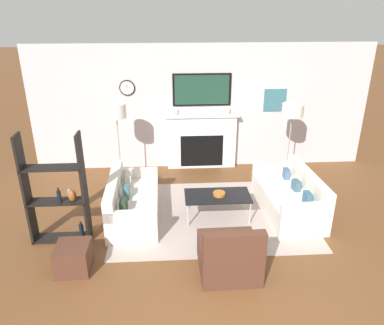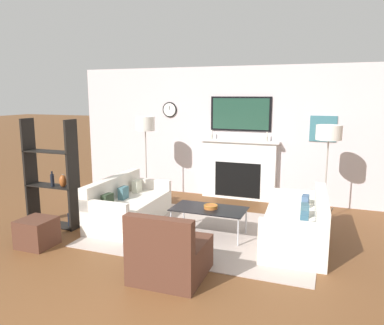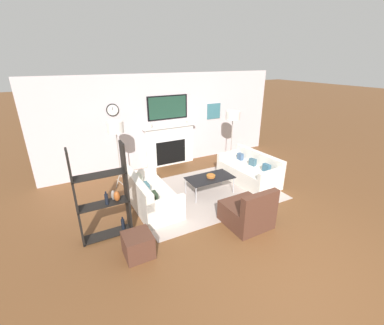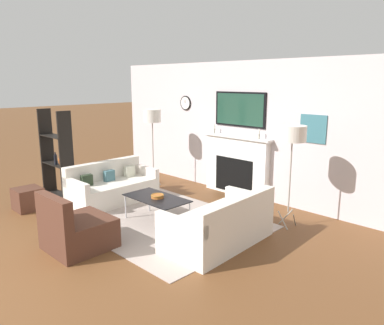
{
  "view_description": "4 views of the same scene",
  "coord_description": "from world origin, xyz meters",
  "px_view_note": "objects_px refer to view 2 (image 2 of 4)",
  "views": [
    {
      "loc": [
        -0.71,
        -2.85,
        3.47
      ],
      "look_at": [
        -0.31,
        3.35,
        0.79
      ],
      "focal_mm": 35.0,
      "sensor_mm": 36.0,
      "label": 1
    },
    {
      "loc": [
        1.78,
        -2.47,
        2.14
      ],
      "look_at": [
        -0.34,
        3.12,
        1.05
      ],
      "focal_mm": 35.0,
      "sensor_mm": 36.0,
      "label": 2
    },
    {
      "loc": [
        -2.9,
        -1.96,
        3.06
      ],
      "look_at": [
        -0.28,
        2.95,
        0.81
      ],
      "focal_mm": 24.0,
      "sensor_mm": 36.0,
      "label": 3
    },
    {
      "loc": [
        4.67,
        -1.0,
        2.31
      ],
      "look_at": [
        0.18,
        3.46,
        0.93
      ],
      "focal_mm": 35.0,
      "sensor_mm": 36.0,
      "label": 4
    }
  ],
  "objects_px": {
    "floor_lamp_left": "(145,125)",
    "ottoman": "(37,233)",
    "coffee_table": "(209,210)",
    "couch_right": "(298,227)",
    "couch_left": "(128,207)",
    "armchair": "(170,256)",
    "floor_lamp_right": "(329,134)",
    "decorative_bowl": "(211,207)",
    "shelf_unit": "(53,178)"
  },
  "relations": [
    {
      "from": "floor_lamp_left",
      "to": "ottoman",
      "type": "relative_size",
      "value": 3.74
    },
    {
      "from": "coffee_table",
      "to": "ottoman",
      "type": "relative_size",
      "value": 2.45
    },
    {
      "from": "couch_right",
      "to": "coffee_table",
      "type": "bearing_deg",
      "value": -175.67
    },
    {
      "from": "couch_left",
      "to": "coffee_table",
      "type": "bearing_deg",
      "value": -3.71
    },
    {
      "from": "armchair",
      "to": "floor_lamp_right",
      "type": "height_order",
      "value": "floor_lamp_right"
    },
    {
      "from": "floor_lamp_right",
      "to": "decorative_bowl",
      "type": "bearing_deg",
      "value": -138.98
    },
    {
      "from": "floor_lamp_right",
      "to": "ottoman",
      "type": "xyz_separation_m",
      "value": [
        -3.79,
        -2.64,
        -1.29
      ]
    },
    {
      "from": "couch_left",
      "to": "coffee_table",
      "type": "xyz_separation_m",
      "value": [
        1.48,
        -0.1,
        0.13
      ]
    },
    {
      "from": "armchair",
      "to": "ottoman",
      "type": "xyz_separation_m",
      "value": [
        -2.15,
        0.18,
        -0.07
      ]
    },
    {
      "from": "coffee_table",
      "to": "floor_lamp_right",
      "type": "height_order",
      "value": "floor_lamp_right"
    },
    {
      "from": "armchair",
      "to": "coffee_table",
      "type": "relative_size",
      "value": 0.76
    },
    {
      "from": "decorative_bowl",
      "to": "couch_left",
      "type": "bearing_deg",
      "value": 176.38
    },
    {
      "from": "floor_lamp_right",
      "to": "ottoman",
      "type": "distance_m",
      "value": 4.8
    },
    {
      "from": "floor_lamp_right",
      "to": "shelf_unit",
      "type": "height_order",
      "value": "shelf_unit"
    },
    {
      "from": "couch_left",
      "to": "floor_lamp_left",
      "type": "xyz_separation_m",
      "value": [
        -0.32,
        1.3,
        1.27
      ]
    },
    {
      "from": "couch_left",
      "to": "ottoman",
      "type": "distance_m",
      "value": 1.51
    },
    {
      "from": "couch_left",
      "to": "couch_right",
      "type": "xyz_separation_m",
      "value": [
        2.78,
        0.0,
        0.01
      ]
    },
    {
      "from": "ottoman",
      "to": "couch_right",
      "type": "bearing_deg",
      "value": 21.28
    },
    {
      "from": "couch_left",
      "to": "decorative_bowl",
      "type": "height_order",
      "value": "couch_left"
    },
    {
      "from": "couch_left",
      "to": "floor_lamp_right",
      "type": "distance_m",
      "value": 3.58
    },
    {
      "from": "ottoman",
      "to": "decorative_bowl",
      "type": "bearing_deg",
      "value": 29.76
    },
    {
      "from": "coffee_table",
      "to": "floor_lamp_right",
      "type": "relative_size",
      "value": 0.68
    },
    {
      "from": "couch_left",
      "to": "decorative_bowl",
      "type": "xyz_separation_m",
      "value": [
        1.5,
        -0.1,
        0.19
      ]
    },
    {
      "from": "shelf_unit",
      "to": "ottoman",
      "type": "xyz_separation_m",
      "value": [
        0.33,
        -0.77,
        -0.61
      ]
    },
    {
      "from": "couch_left",
      "to": "armchair",
      "type": "bearing_deg",
      "value": -46.29
    },
    {
      "from": "couch_right",
      "to": "shelf_unit",
      "type": "xyz_separation_m",
      "value": [
        -3.8,
        -0.59,
        0.53
      ]
    },
    {
      "from": "floor_lamp_left",
      "to": "floor_lamp_right",
      "type": "distance_m",
      "value": 3.42
    },
    {
      "from": "ottoman",
      "to": "shelf_unit",
      "type": "bearing_deg",
      "value": 113.56
    },
    {
      "from": "armchair",
      "to": "ottoman",
      "type": "bearing_deg",
      "value": 175.19
    },
    {
      "from": "armchair",
      "to": "floor_lamp_right",
      "type": "relative_size",
      "value": 0.51
    },
    {
      "from": "decorative_bowl",
      "to": "floor_lamp_right",
      "type": "relative_size",
      "value": 0.13
    },
    {
      "from": "couch_left",
      "to": "decorative_bowl",
      "type": "bearing_deg",
      "value": -3.62
    },
    {
      "from": "couch_left",
      "to": "floor_lamp_right",
      "type": "bearing_deg",
      "value": 22.67
    },
    {
      "from": "shelf_unit",
      "to": "ottoman",
      "type": "distance_m",
      "value": 1.03
    },
    {
      "from": "decorative_bowl",
      "to": "coffee_table",
      "type": "bearing_deg",
      "value": -178.43
    },
    {
      "from": "decorative_bowl",
      "to": "shelf_unit",
      "type": "distance_m",
      "value": 2.59
    },
    {
      "from": "armchair",
      "to": "floor_lamp_left",
      "type": "bearing_deg",
      "value": 122.2
    },
    {
      "from": "couch_right",
      "to": "armchair",
      "type": "xyz_separation_m",
      "value": [
        -1.32,
        -1.53,
        -0.01
      ]
    },
    {
      "from": "floor_lamp_right",
      "to": "shelf_unit",
      "type": "bearing_deg",
      "value": -155.51
    },
    {
      "from": "floor_lamp_right",
      "to": "shelf_unit",
      "type": "xyz_separation_m",
      "value": [
        -4.13,
        -1.88,
        -0.69
      ]
    },
    {
      "from": "ottoman",
      "to": "coffee_table",
      "type": "bearing_deg",
      "value": 30.04
    },
    {
      "from": "decorative_bowl",
      "to": "floor_lamp_left",
      "type": "relative_size",
      "value": 0.13
    },
    {
      "from": "couch_left",
      "to": "couch_right",
      "type": "bearing_deg",
      "value": 0.05
    },
    {
      "from": "couch_right",
      "to": "couch_left",
      "type": "bearing_deg",
      "value": -179.95
    },
    {
      "from": "floor_lamp_left",
      "to": "shelf_unit",
      "type": "distance_m",
      "value": 2.14
    },
    {
      "from": "decorative_bowl",
      "to": "floor_lamp_right",
      "type": "bearing_deg",
      "value": 41.02
    },
    {
      "from": "floor_lamp_left",
      "to": "couch_left",
      "type": "bearing_deg",
      "value": -76.24
    },
    {
      "from": "coffee_table",
      "to": "shelf_unit",
      "type": "relative_size",
      "value": 0.64
    },
    {
      "from": "armchair",
      "to": "decorative_bowl",
      "type": "relative_size",
      "value": 3.93
    },
    {
      "from": "decorative_bowl",
      "to": "ottoman",
      "type": "distance_m",
      "value": 2.54
    }
  ]
}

